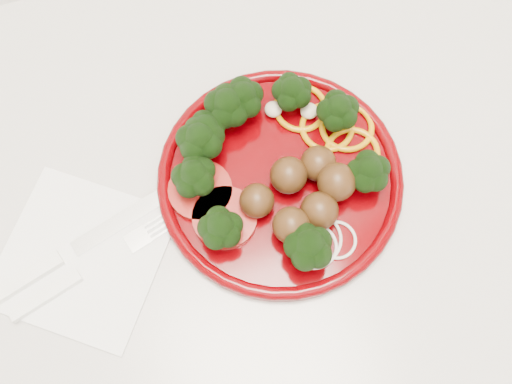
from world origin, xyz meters
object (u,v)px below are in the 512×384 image
object	(u,v)px
knife	(56,260)
fork	(65,284)
plate	(275,170)
napkin	(82,257)

from	to	relation	value
knife	fork	size ratio (longest dim) A/B	1.13
plate	napkin	bearing A→B (deg)	-173.76
napkin	knife	xyz separation A→B (m)	(-0.02, 0.00, 0.01)
knife	fork	distance (m)	0.03
plate	knife	distance (m)	0.24
plate	knife	size ratio (longest dim) A/B	1.29
napkin	knife	size ratio (longest dim) A/B	0.78
napkin	knife	world-z (taller)	knife
plate	knife	world-z (taller)	plate
plate	fork	xyz separation A→B (m)	(-0.24, -0.05, -0.01)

